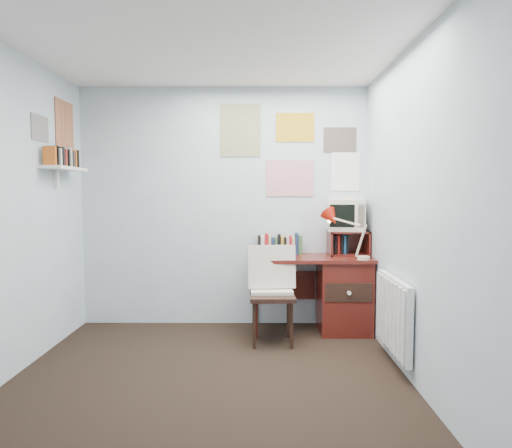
# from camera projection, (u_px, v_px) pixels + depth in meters

# --- Properties ---
(ground) EXTENTS (3.50, 3.50, 0.00)m
(ground) POSITION_uv_depth(u_px,v_px,m) (205.00, 395.00, 3.16)
(ground) COLOR black
(ground) RESTS_ON ground
(back_wall) EXTENTS (3.00, 0.02, 2.50)m
(back_wall) POSITION_uv_depth(u_px,v_px,m) (224.00, 207.00, 4.82)
(back_wall) COLOR silver
(back_wall) RESTS_ON ground
(right_wall) EXTENTS (0.02, 3.50, 2.50)m
(right_wall) POSITION_uv_depth(u_px,v_px,m) (426.00, 215.00, 3.06)
(right_wall) COLOR silver
(right_wall) RESTS_ON ground
(ceiling) EXTENTS (3.00, 3.50, 0.02)m
(ceiling) POSITION_uv_depth(u_px,v_px,m) (202.00, 25.00, 2.99)
(ceiling) COLOR white
(ceiling) RESTS_ON back_wall
(desk) EXTENTS (1.20, 0.55, 0.76)m
(desk) POSITION_uv_depth(u_px,v_px,m) (338.00, 291.00, 4.60)
(desk) COLOR #561913
(desk) RESTS_ON ground
(desk_chair) EXTENTS (0.46, 0.44, 0.88)m
(desk_chair) POSITION_uv_depth(u_px,v_px,m) (272.00, 297.00, 4.22)
(desk_chair) COLOR black
(desk_chair) RESTS_ON ground
(desk_lamp) EXTENTS (0.35, 0.31, 0.44)m
(desk_lamp) POSITION_uv_depth(u_px,v_px,m) (364.00, 237.00, 4.35)
(desk_lamp) COLOR #AE1C0B
(desk_lamp) RESTS_ON desk
(tv_riser) EXTENTS (0.40, 0.30, 0.25)m
(tv_riser) POSITION_uv_depth(u_px,v_px,m) (348.00, 243.00, 4.68)
(tv_riser) COLOR #561913
(tv_riser) RESTS_ON desk
(crt_tv) EXTENTS (0.42, 0.40, 0.35)m
(crt_tv) POSITION_uv_depth(u_px,v_px,m) (346.00, 214.00, 4.68)
(crt_tv) COLOR beige
(crt_tv) RESTS_ON tv_riser
(book_row) EXTENTS (0.60, 0.14, 0.22)m
(book_row) POSITION_uv_depth(u_px,v_px,m) (286.00, 244.00, 4.75)
(book_row) COLOR #561913
(book_row) RESTS_ON desk
(radiator) EXTENTS (0.09, 0.80, 0.60)m
(radiator) POSITION_uv_depth(u_px,v_px,m) (394.00, 315.00, 3.67)
(radiator) COLOR white
(radiator) RESTS_ON right_wall
(wall_shelf) EXTENTS (0.20, 0.62, 0.24)m
(wall_shelf) POSITION_uv_depth(u_px,v_px,m) (65.00, 169.00, 4.15)
(wall_shelf) COLOR white
(wall_shelf) RESTS_ON left_wall
(posters_back) EXTENTS (1.20, 0.01, 0.90)m
(posters_back) POSITION_uv_depth(u_px,v_px,m) (290.00, 150.00, 4.77)
(posters_back) COLOR white
(posters_back) RESTS_ON back_wall
(posters_left) EXTENTS (0.01, 0.70, 0.60)m
(posters_left) POSITION_uv_depth(u_px,v_px,m) (53.00, 126.00, 4.13)
(posters_left) COLOR white
(posters_left) RESTS_ON left_wall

